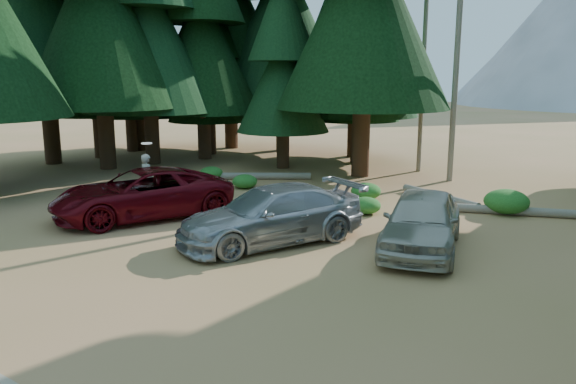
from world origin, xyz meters
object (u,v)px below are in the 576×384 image
at_px(log_mid, 439,197).
at_px(log_right, 507,210).
at_px(red_pickup, 142,194).
at_px(frisbee_player, 147,178).
at_px(silver_minivan_right, 422,221).
at_px(log_left, 262,176).
at_px(silver_minivan_center, 271,215).

xyz_separation_m(log_mid, log_right, (2.51, -0.68, -0.01)).
relative_size(red_pickup, log_mid, 1.52).
bearing_deg(frisbee_player, log_right, -140.25).
height_order(silver_minivan_right, frisbee_player, frisbee_player).
bearing_deg(log_left, silver_minivan_center, -85.73).
height_order(silver_minivan_center, silver_minivan_right, silver_minivan_right).
distance_m(red_pickup, silver_minivan_center, 4.90).
bearing_deg(log_mid, red_pickup, -105.19).
xyz_separation_m(red_pickup, log_right, (9.34, 6.96, -0.63)).
xyz_separation_m(silver_minivan_right, frisbee_player, (-9.35, -0.86, 0.24)).
relative_size(silver_minivan_right, log_left, 1.09).
xyz_separation_m(frisbee_player, log_mid, (7.73, 6.62, -0.86)).
height_order(log_left, log_mid, log_mid).
relative_size(red_pickup, log_right, 1.26).
bearing_deg(log_left, silver_minivan_right, -64.95).
distance_m(frisbee_player, log_mid, 10.21).
bearing_deg(log_right, silver_minivan_center, -143.46).
xyz_separation_m(frisbee_player, log_left, (0.04, 6.29, -0.86)).
relative_size(log_left, log_mid, 1.14).
xyz_separation_m(red_pickup, frisbee_player, (-0.90, 1.01, 0.24)).
bearing_deg(silver_minivan_right, log_left, 133.69).
bearing_deg(silver_minivan_right, log_right, 64.09).
bearing_deg(log_right, log_mid, 144.74).
xyz_separation_m(silver_minivan_right, log_left, (-9.31, 5.43, -0.62)).
xyz_separation_m(log_left, log_right, (10.19, -0.34, -0.01)).
height_order(silver_minivan_center, frisbee_player, frisbee_player).
relative_size(red_pickup, silver_minivan_right, 1.23).
xyz_separation_m(red_pickup, silver_minivan_right, (8.45, 1.87, -0.00)).
relative_size(red_pickup, log_left, 1.34).
height_order(log_mid, log_right, log_mid).
height_order(silver_minivan_center, log_left, silver_minivan_center).
height_order(frisbee_player, log_right, frisbee_player).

